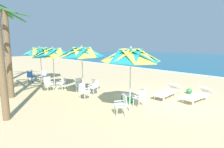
{
  "coord_description": "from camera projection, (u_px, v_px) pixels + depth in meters",
  "views": [
    {
      "loc": [
        3.9,
        -7.98,
        2.85
      ],
      "look_at": [
        -3.5,
        -0.56,
        1.0
      ],
      "focal_mm": 27.44,
      "sensor_mm": 36.0,
      "label": 1
    }
  ],
  "objects": [
    {
      "name": "ground_plane",
      "position": [
        168.0,
        100.0,
        8.77
      ],
      "size": [
        80.0,
        80.0,
        0.0
      ],
      "primitive_type": "plane",
      "color": "#D3B784"
    },
    {
      "name": "surf_foam",
      "position": [
        216.0,
        77.0,
        14.94
      ],
      "size": [
        80.0,
        0.7,
        0.01
      ],
      "primitive_type": "cube",
      "color": "white",
      "rests_on": "ground"
    },
    {
      "name": "beach_umbrella_0",
      "position": [
        131.0,
        56.0,
        6.91
      ],
      "size": [
        2.43,
        2.43,
        2.75
      ],
      "color": "silver",
      "rests_on": "ground"
    },
    {
      "name": "plastic_chair_0",
      "position": [
        140.0,
        97.0,
        7.73
      ],
      "size": [
        0.52,
        0.49,
        0.87
      ],
      "color": "white",
      "rests_on": "ground"
    },
    {
      "name": "plastic_chair_1",
      "position": [
        122.0,
        104.0,
        6.82
      ],
      "size": [
        0.61,
        0.62,
        0.87
      ],
      "color": "white",
      "rests_on": "ground"
    },
    {
      "name": "beach_umbrella_1",
      "position": [
        82.0,
        53.0,
        8.85
      ],
      "size": [
        2.36,
        2.36,
        2.77
      ],
      "color": "silver",
      "rests_on": "ground"
    },
    {
      "name": "plastic_chair_2",
      "position": [
        84.0,
        90.0,
        8.79
      ],
      "size": [
        0.52,
        0.49,
        0.87
      ],
      "color": "white",
      "rests_on": "ground"
    },
    {
      "name": "plastic_chair_3",
      "position": [
        80.0,
        84.0,
        10.07
      ],
      "size": [
        0.54,
        0.52,
        0.87
      ],
      "color": "white",
      "rests_on": "ground"
    },
    {
      "name": "plastic_chair_4",
      "position": [
        94.0,
        86.0,
        9.69
      ],
      "size": [
        0.53,
        0.56,
        0.87
      ],
      "color": "white",
      "rests_on": "ground"
    },
    {
      "name": "beach_umbrella_2",
      "position": [
        53.0,
        53.0,
        10.72
      ],
      "size": [
        2.57,
        2.57,
        2.68
      ],
      "color": "silver",
      "rests_on": "ground"
    },
    {
      "name": "plastic_chair_5",
      "position": [
        48.0,
        83.0,
        10.45
      ],
      "size": [
        0.49,
        0.47,
        0.87
      ],
      "color": "white",
      "rests_on": "ground"
    },
    {
      "name": "plastic_chair_6",
      "position": [
        62.0,
        82.0,
        10.59
      ],
      "size": [
        0.62,
        0.61,
        0.87
      ],
      "color": "white",
      "rests_on": "ground"
    },
    {
      "name": "beach_umbrella_3",
      "position": [
        40.0,
        51.0,
        13.27
      ],
      "size": [
        2.59,
        2.59,
        2.68
      ],
      "color": "silver",
      "rests_on": "ground"
    },
    {
      "name": "plastic_chair_7",
      "position": [
        43.0,
        75.0,
        13.02
      ],
      "size": [
        0.58,
        0.6,
        0.87
      ],
      "color": "white",
      "rests_on": "ground"
    },
    {
      "name": "plastic_chair_8",
      "position": [
        33.0,
        75.0,
        13.32
      ],
      "size": [
        0.48,
        0.5,
        0.87
      ],
      "color": "white",
      "rests_on": "ground"
    },
    {
      "name": "plastic_chair_9",
      "position": [
        31.0,
        76.0,
        12.67
      ],
      "size": [
        0.61,
        0.62,
        0.87
      ],
      "color": "blue",
      "rests_on": "ground"
    },
    {
      "name": "sun_lounger_0",
      "position": [
        197.0,
        95.0,
        8.67
      ],
      "size": [
        0.98,
        2.22,
        0.62
      ],
      "color": "white",
      "rests_on": "ground"
    },
    {
      "name": "sun_lounger_1",
      "position": [
        167.0,
        92.0,
        9.31
      ],
      "size": [
        0.64,
        2.15,
        0.62
      ],
      "color": "white",
      "rests_on": "ground"
    },
    {
      "name": "palm_tree_1",
      "position": [
        6.0,
        41.0,
        8.74
      ],
      "size": [
        2.99,
        2.85,
        4.57
      ],
      "color": "brown",
      "rests_on": "ground"
    },
    {
      "name": "cooler_box",
      "position": [
        127.0,
        99.0,
        8.38
      ],
      "size": [
        0.5,
        0.34,
        0.4
      ],
      "color": "#238C4C",
      "rests_on": "ground"
    },
    {
      "name": "beach_ball",
      "position": [
        189.0,
        91.0,
        9.91
      ],
      "size": [
        0.31,
        0.31,
        0.31
      ],
      "primitive_type": "sphere",
      "color": "#2D8C4C",
      "rests_on": "ground"
    }
  ]
}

